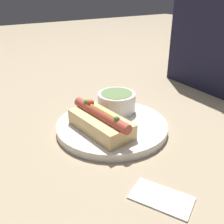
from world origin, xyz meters
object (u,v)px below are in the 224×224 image
object	(u,v)px
hot_dog	(101,122)
spoon	(100,107)
seated_diner	(224,30)
soup_bowl	(117,101)

from	to	relation	value
hot_dog	spoon	distance (m)	0.12
hot_dog	seated_diner	bearing A→B (deg)	92.04
soup_bowl	seated_diner	xyz separation A→B (m)	(-0.01, 0.41, 0.15)
soup_bowl	spoon	size ratio (longest dim) A/B	0.63
soup_bowl	hot_dog	bearing A→B (deg)	-51.53
spoon	hot_dog	bearing A→B (deg)	-176.29
hot_dog	soup_bowl	world-z (taller)	hot_dog
hot_dog	soup_bowl	distance (m)	0.11
hot_dog	spoon	xyz separation A→B (m)	(-0.10, 0.06, -0.02)
hot_dog	soup_bowl	size ratio (longest dim) A/B	1.85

